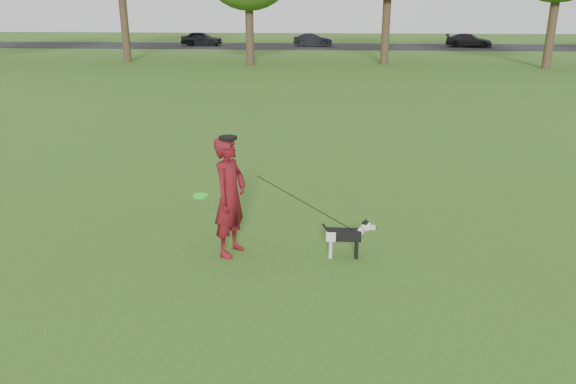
# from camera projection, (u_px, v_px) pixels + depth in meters

# --- Properties ---
(ground) EXTENTS (120.00, 120.00, 0.00)m
(ground) POSITION_uv_depth(u_px,v_px,m) (286.00, 239.00, 9.17)
(ground) COLOR #285116
(ground) RESTS_ON ground
(road) EXTENTS (120.00, 7.00, 0.02)m
(road) POSITION_uv_depth(u_px,v_px,m) (321.00, 46.00, 46.91)
(road) COLOR black
(road) RESTS_ON ground
(man) EXTENTS (0.64, 0.78, 1.83)m
(man) POSITION_uv_depth(u_px,v_px,m) (230.00, 197.00, 8.39)
(man) COLOR #540C10
(man) RESTS_ON ground
(dog) EXTENTS (0.82, 0.16, 0.62)m
(dog) POSITION_uv_depth(u_px,v_px,m) (348.00, 234.00, 8.41)
(dog) COLOR black
(dog) RESTS_ON ground
(car_left) EXTENTS (3.49, 1.53, 1.17)m
(car_left) POSITION_uv_depth(u_px,v_px,m) (202.00, 38.00, 47.38)
(car_left) COLOR black
(car_left) RESTS_ON road
(car_mid) EXTENTS (3.23, 1.19, 1.06)m
(car_mid) POSITION_uv_depth(u_px,v_px,m) (313.00, 40.00, 46.78)
(car_mid) COLOR black
(car_mid) RESTS_ON road
(car_right) EXTENTS (3.97, 2.43, 1.07)m
(car_right) POSITION_uv_depth(u_px,v_px,m) (469.00, 40.00, 45.94)
(car_right) COLOR black
(car_right) RESTS_ON road
(man_held_items) EXTENTS (2.43, 0.34, 1.42)m
(man_held_items) POSITION_uv_depth(u_px,v_px,m) (298.00, 199.00, 8.28)
(man_held_items) COLOR #24FB1F
(man_held_items) RESTS_ON ground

